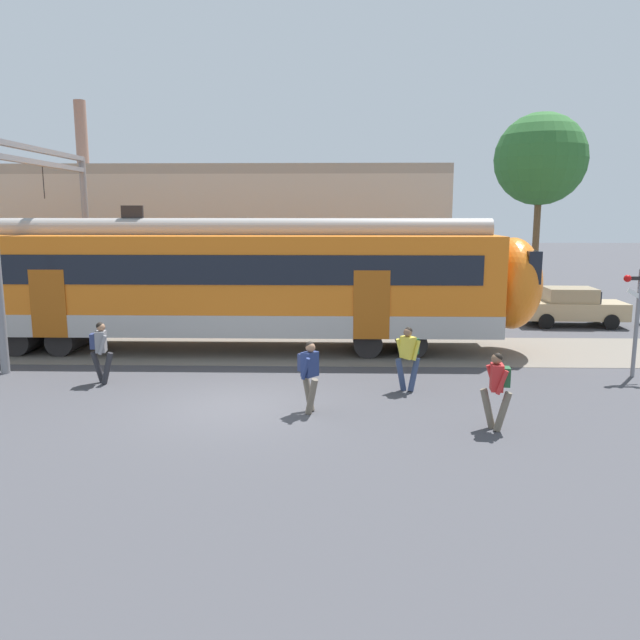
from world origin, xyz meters
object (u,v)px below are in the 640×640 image
pedestrian_navy (309,370)px  pedestrian_yellow (409,353)px  pedestrian_grey (100,347)px  parked_car_tan (572,306)px  pedestrian_red (498,384)px  crossing_signal (639,305)px

pedestrian_navy → pedestrian_yellow: (2.45, 1.82, 0.00)m
pedestrian_grey → parked_car_tan: bearing=29.8°
pedestrian_red → pedestrian_navy: bearing=165.2°
pedestrian_red → parked_car_tan: 13.81m
pedestrian_yellow → parked_car_tan: (7.64, 9.50, -0.21)m
pedestrian_grey → parked_car_tan: (15.73, 9.01, -0.21)m
pedestrian_grey → pedestrian_navy: (5.64, -2.31, 0.00)m
pedestrian_yellow → parked_car_tan: size_ratio=0.41×
pedestrian_navy → pedestrian_red: bearing=-14.8°
pedestrian_navy → pedestrian_yellow: 3.05m
pedestrian_grey → pedestrian_navy: size_ratio=1.00×
pedestrian_grey → parked_car_tan: pedestrian_grey is taller
pedestrian_grey → pedestrian_yellow: 8.11m
pedestrian_navy → pedestrian_red: (3.97, -1.05, 0.00)m
pedestrian_grey → crossing_signal: crossing_signal is taller
pedestrian_navy → pedestrian_yellow: size_ratio=1.00×
pedestrian_yellow → parked_car_tan: bearing=51.2°
parked_car_tan → crossing_signal: 8.14m
pedestrian_grey → parked_car_tan: size_ratio=0.41×
pedestrian_grey → pedestrian_red: same height
pedestrian_grey → pedestrian_navy: same height
parked_car_tan → pedestrian_yellow: bearing=-128.8°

